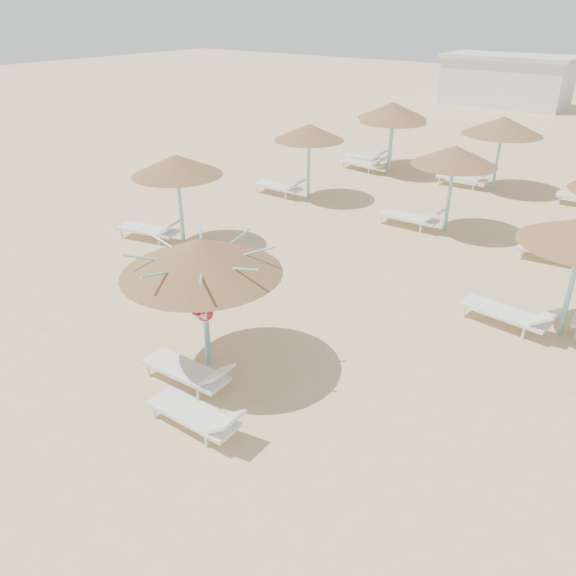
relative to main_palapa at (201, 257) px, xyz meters
The scene contains 6 objects.
ground 2.37m from the main_palapa, 25.71° to the right, with size 120.00×120.00×0.00m, color #DEB887.
main_palapa is the anchor object (origin of this frame).
lounger_main_a 2.14m from the main_palapa, 71.03° to the right, with size 1.94×0.66×0.70m.
lounger_main_b 2.81m from the main_palapa, 50.59° to the right, with size 1.84×0.59×0.67m.
palapa_field 11.24m from the main_palapa, 82.67° to the left, with size 19.52×14.19×2.72m.
service_hut 35.27m from the main_palapa, 99.16° to the left, with size 8.40×4.40×3.25m.
Camera 1 is at (6.46, -6.29, 6.45)m, focal length 35.00 mm.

